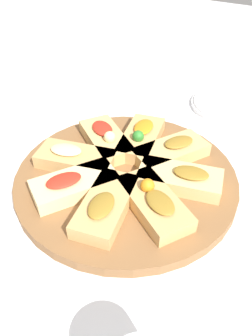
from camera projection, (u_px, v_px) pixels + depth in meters
ground_plane at (126, 182)px, 0.65m from camera, size 3.00×3.00×0.00m
serving_board at (126, 178)px, 0.65m from camera, size 0.43×0.43×0.02m
focaccia_slice_0 at (171, 151)px, 0.67m from camera, size 0.17×0.14×0.04m
focaccia_slice_1 at (141, 138)px, 0.70m from camera, size 0.16×0.10×0.05m
focaccia_slice_2 at (106, 139)px, 0.70m from camera, size 0.14×0.17×0.05m
focaccia_slice_3 at (75, 158)px, 0.65m from camera, size 0.11×0.17×0.04m
focaccia_slice_4 at (74, 184)px, 0.59m from camera, size 0.17×0.14×0.04m
focaccia_slice_5 at (106, 205)px, 0.55m from camera, size 0.16×0.10×0.04m
focaccia_slice_6 at (154, 202)px, 0.56m from camera, size 0.14×0.17×0.05m
focaccia_slice_7 at (180, 178)px, 0.61m from camera, size 0.11×0.17×0.04m
plate_right at (231, 104)px, 0.88m from camera, size 0.21×0.21×0.02m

